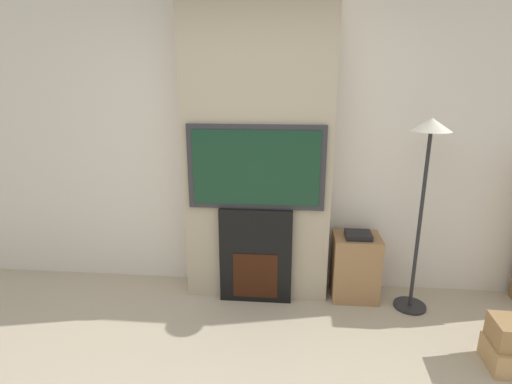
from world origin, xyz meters
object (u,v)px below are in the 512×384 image
at_px(media_stand, 355,266).
at_px(fireplace, 256,255).
at_px(floor_lamp, 427,165).
at_px(television, 256,167).

bearing_deg(media_stand, fireplace, -172.72).
bearing_deg(fireplace, floor_lamp, -1.19).
xyz_separation_m(floor_lamp, media_stand, (-0.47, 0.14, -0.96)).
bearing_deg(television, fireplace, 90.00).
distance_m(fireplace, floor_lamp, 1.59).
height_order(fireplace, floor_lamp, floor_lamp).
relative_size(television, floor_lamp, 0.70).
relative_size(fireplace, floor_lamp, 0.53).
xyz_separation_m(television, floor_lamp, (1.35, -0.03, 0.05)).
height_order(floor_lamp, media_stand, floor_lamp).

